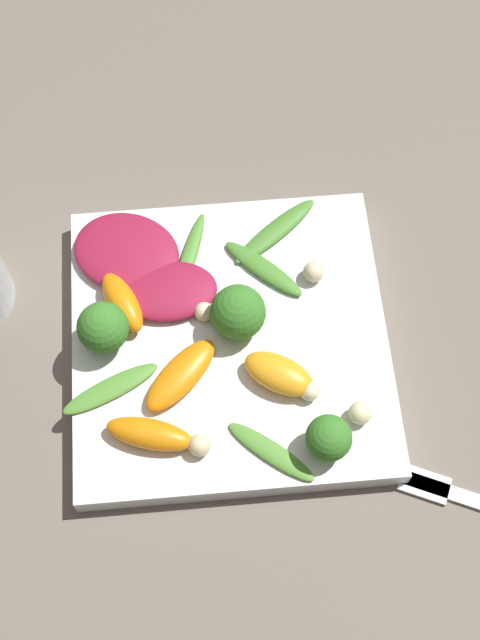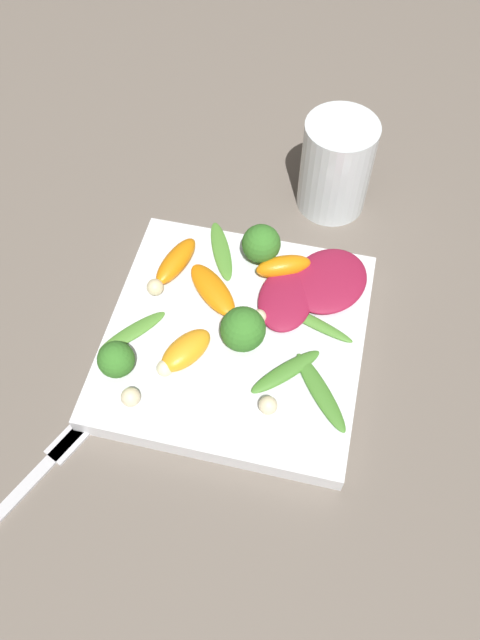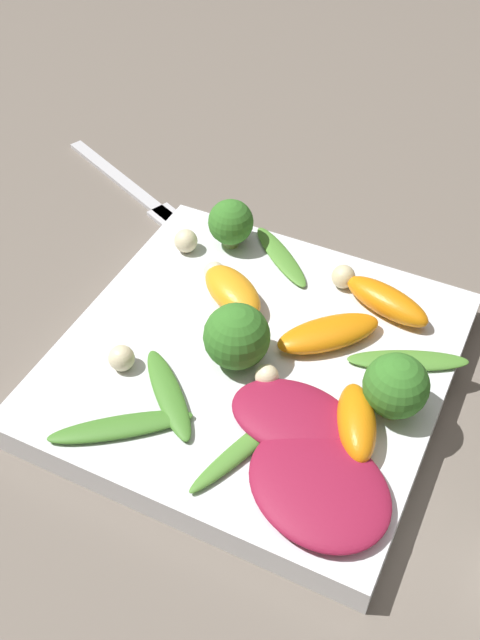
# 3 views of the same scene
# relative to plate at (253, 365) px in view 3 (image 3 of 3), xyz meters

# --- Properties ---
(ground_plane) EXTENTS (2.40, 2.40, 0.00)m
(ground_plane) POSITION_rel_plate_xyz_m (0.00, 0.00, -0.01)
(ground_plane) COLOR #6B6056
(plate) EXTENTS (0.24, 0.24, 0.02)m
(plate) POSITION_rel_plate_xyz_m (0.00, 0.00, 0.00)
(plate) COLOR white
(plate) RESTS_ON ground_plane
(fork) EXTENTS (0.08, 0.16, 0.01)m
(fork) POSITION_rel_plate_xyz_m (-0.14, -0.18, -0.01)
(fork) COLOR silver
(fork) RESTS_ON ground_plane
(radicchio_leaf_0) EXTENTS (0.10, 0.11, 0.01)m
(radicchio_leaf_0) POSITION_rel_plate_xyz_m (0.08, 0.08, 0.02)
(radicchio_leaf_0) COLOR maroon
(radicchio_leaf_0) RESTS_ON plate
(radicchio_leaf_1) EXTENTS (0.05, 0.08, 0.01)m
(radicchio_leaf_1) POSITION_rel_plate_xyz_m (0.04, 0.05, 0.02)
(radicchio_leaf_1) COLOR maroon
(radicchio_leaf_1) RESTS_ON plate
(orange_segment_0) EXTENTS (0.06, 0.04, 0.02)m
(orange_segment_0) POSITION_rel_plate_xyz_m (0.03, 0.08, 0.02)
(orange_segment_0) COLOR orange
(orange_segment_0) RESTS_ON plate
(orange_segment_1) EXTENTS (0.04, 0.07, 0.02)m
(orange_segment_1) POSITION_rel_plate_xyz_m (-0.08, 0.06, 0.02)
(orange_segment_1) COLOR orange
(orange_segment_1) RESTS_ON plate
(orange_segment_2) EXTENTS (0.05, 0.06, 0.02)m
(orange_segment_2) POSITION_rel_plate_xyz_m (-0.04, -0.03, 0.02)
(orange_segment_2) COLOR orange
(orange_segment_2) RESTS_ON plate
(orange_segment_3) EXTENTS (0.07, 0.07, 0.02)m
(orange_segment_3) POSITION_rel_plate_xyz_m (-0.03, 0.04, 0.02)
(orange_segment_3) COLOR orange
(orange_segment_3) RESTS_ON plate
(broccoli_floret_0) EXTENTS (0.04, 0.04, 0.04)m
(broccoli_floret_0) POSITION_rel_plate_xyz_m (0.01, 0.10, 0.03)
(broccoli_floret_0) COLOR #7A9E51
(broccoli_floret_0) RESTS_ON plate
(broccoli_floret_1) EXTENTS (0.03, 0.03, 0.04)m
(broccoli_floret_1) POSITION_rel_plate_xyz_m (-0.09, -0.06, 0.03)
(broccoli_floret_1) COLOR #84AD5B
(broccoli_floret_1) RESTS_ON plate
(broccoli_floret_2) EXTENTS (0.04, 0.04, 0.04)m
(broccoli_floret_2) POSITION_rel_plate_xyz_m (0.01, -0.01, 0.03)
(broccoli_floret_2) COLOR #7A9E51
(broccoli_floret_2) RESTS_ON plate
(arugula_sprig_0) EXTENTS (0.07, 0.08, 0.01)m
(arugula_sprig_0) POSITION_rel_plate_xyz_m (0.09, -0.04, 0.01)
(arugula_sprig_0) COLOR #47842D
(arugula_sprig_0) RESTS_ON plate
(arugula_sprig_1) EXTENTS (0.06, 0.07, 0.01)m
(arugula_sprig_1) POSITION_rel_plate_xyz_m (0.06, -0.03, 0.01)
(arugula_sprig_1) COLOR #47842D
(arugula_sprig_1) RESTS_ON plate
(arugula_sprig_2) EXTENTS (0.09, 0.04, 0.01)m
(arugula_sprig_2) POSITION_rel_plate_xyz_m (0.07, 0.03, 0.01)
(arugula_sprig_2) COLOR #518E33
(arugula_sprig_2) RESTS_ON plate
(arugula_sprig_3) EXTENTS (0.06, 0.07, 0.01)m
(arugula_sprig_3) POSITION_rel_plate_xyz_m (-0.10, -0.02, 0.01)
(arugula_sprig_3) COLOR #518E33
(arugula_sprig_3) RESTS_ON plate
(arugula_sprig_4) EXTENTS (0.05, 0.08, 0.01)m
(arugula_sprig_4) POSITION_rel_plate_xyz_m (-0.04, 0.09, 0.01)
(arugula_sprig_4) COLOR #518E33
(arugula_sprig_4) RESTS_ON plate
(macadamia_nut_0) EXTENTS (0.02, 0.02, 0.02)m
(macadamia_nut_0) POSITION_rel_plate_xyz_m (0.05, -0.07, 0.02)
(macadamia_nut_0) COLOR beige
(macadamia_nut_0) RESTS_ON plate
(macadamia_nut_1) EXTENTS (0.02, 0.02, 0.02)m
(macadamia_nut_1) POSITION_rel_plate_xyz_m (-0.09, 0.03, 0.02)
(macadamia_nut_1) COLOR beige
(macadamia_nut_1) RESTS_ON plate
(macadamia_nut_2) EXTENTS (0.02, 0.02, 0.02)m
(macadamia_nut_2) POSITION_rel_plate_xyz_m (-0.05, -0.06, 0.02)
(macadamia_nut_2) COLOR beige
(macadamia_nut_2) RESTS_ON plate
(macadamia_nut_3) EXTENTS (0.02, 0.02, 0.02)m
(macadamia_nut_3) POSITION_rel_plate_xyz_m (0.02, 0.02, 0.02)
(macadamia_nut_3) COLOR beige
(macadamia_nut_3) RESTS_ON plate
(macadamia_nut_4) EXTENTS (0.02, 0.02, 0.02)m
(macadamia_nut_4) POSITION_rel_plate_xyz_m (-0.07, -0.09, 0.02)
(macadamia_nut_4) COLOR beige
(macadamia_nut_4) RESTS_ON plate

